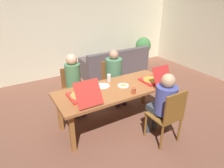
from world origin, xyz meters
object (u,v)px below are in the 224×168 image
(pizza_box_0, at_px, (82,95))
(person_2, at_px, (115,72))
(dining_table, at_px, (115,92))
(potted_plant, at_px, (143,49))
(plate_1, at_px, (103,86))
(drinking_glass_1, at_px, (109,78))
(pizza_box_1, at_px, (153,80))
(couch, at_px, (115,65))
(person_1, at_px, (163,101))
(chair_1, at_px, (169,114))
(person_0, at_px, (74,80))
(drinking_glass_0, at_px, (134,91))
(chair_0, at_px, (72,87))
(chair_2, at_px, (112,79))
(plate_0, at_px, (123,85))

(pizza_box_0, bearing_deg, person_2, 34.87)
(dining_table, height_order, potted_plant, potted_plant)
(plate_1, xyz_separation_m, drinking_glass_1, (0.20, 0.13, 0.07))
(person_2, bearing_deg, drinking_glass_1, -133.85)
(pizza_box_1, distance_m, couch, 2.35)
(person_1, relative_size, plate_1, 4.90)
(chair_1, bearing_deg, dining_table, 115.85)
(chair_1, relative_size, pizza_box_1, 1.82)
(person_2, bearing_deg, dining_table, -121.83)
(dining_table, bearing_deg, person_1, -59.90)
(pizza_box_0, distance_m, potted_plant, 4.02)
(chair_1, bearing_deg, person_2, 90.00)
(person_1, bearing_deg, plate_1, 122.06)
(person_0, xyz_separation_m, person_1, (0.93, -1.49, -0.01))
(pizza_box_0, bearing_deg, drinking_glass_0, -20.57)
(chair_0, relative_size, person_2, 0.76)
(chair_0, bearing_deg, person_1, -60.43)
(chair_0, distance_m, chair_2, 0.93)
(drinking_glass_0, distance_m, couch, 2.73)
(person_2, distance_m, potted_plant, 2.71)
(person_2, xyz_separation_m, drinking_glass_1, (-0.38, -0.40, 0.10))
(person_2, distance_m, drinking_glass_1, 0.56)
(person_0, bearing_deg, chair_2, 6.82)
(pizza_box_1, bearing_deg, plate_0, 165.65)
(plate_0, bearing_deg, dining_table, 179.29)
(person_0, height_order, chair_2, person_0)
(chair_1, bearing_deg, plate_1, 118.38)
(person_0, xyz_separation_m, pizza_box_0, (-0.15, -0.78, 0.06))
(plate_1, distance_m, potted_plant, 3.50)
(chair_2, bearing_deg, pizza_box_1, -72.29)
(chair_0, height_order, chair_1, chair_1)
(chair_0, height_order, couch, chair_0)
(chair_1, distance_m, potted_plant, 3.91)
(plate_0, height_order, drinking_glass_0, drinking_glass_0)
(plate_0, relative_size, couch, 0.10)
(dining_table, height_order, chair_0, chair_0)
(plate_1, bearing_deg, drinking_glass_0, -59.42)
(person_1, distance_m, potted_plant, 3.79)
(drinking_glass_0, xyz_separation_m, potted_plant, (2.40, 2.72, -0.24))
(plate_1, relative_size, couch, 0.12)
(pizza_box_1, xyz_separation_m, couch, (0.53, 2.24, -0.50))
(potted_plant, bearing_deg, chair_1, -122.90)
(chair_0, relative_size, person_0, 0.73)
(pizza_box_0, bearing_deg, chair_1, -38.71)
(pizza_box_0, distance_m, drinking_glass_0, 0.85)
(chair_0, relative_size, chair_1, 0.93)
(pizza_box_0, relative_size, drinking_glass_0, 5.80)
(plate_1, bearing_deg, person_2, 42.23)
(couch, bearing_deg, chair_1, -105.74)
(drinking_glass_0, xyz_separation_m, couch, (1.12, 2.43, -0.50))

